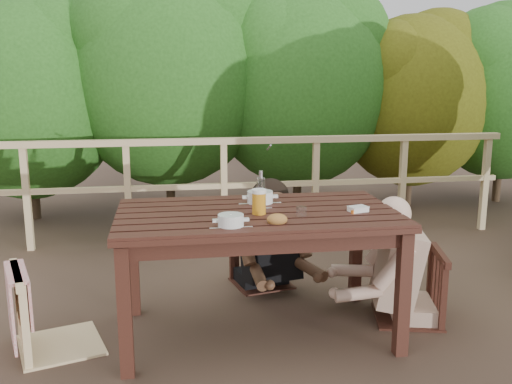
{
  "coord_description": "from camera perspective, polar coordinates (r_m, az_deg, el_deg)",
  "views": [
    {
      "loc": [
        -0.53,
        -3.29,
        1.62
      ],
      "look_at": [
        0.0,
        0.05,
        0.9
      ],
      "focal_mm": 39.8,
      "sensor_mm": 36.0,
      "label": 1
    }
  ],
  "objects": [
    {
      "name": "ground",
      "position": [
        3.7,
        0.12,
        -13.91
      ],
      "size": [
        60.0,
        60.0,
        0.0
      ],
      "primitive_type": "plane",
      "color": "brown",
      "rests_on": "ground"
    },
    {
      "name": "table",
      "position": [
        3.55,
        0.13,
        -8.26
      ],
      "size": [
        1.68,
        0.95,
        0.78
      ],
      "primitive_type": "cube",
      "color": "black",
      "rests_on": "ground"
    },
    {
      "name": "chair_left",
      "position": [
        3.54,
        -19.54,
        -7.37
      ],
      "size": [
        0.61,
        0.61,
        0.97
      ],
      "primitive_type": "cube",
      "rotation": [
        0.0,
        0.0,
        1.88
      ],
      "color": "#D3B582",
      "rests_on": "ground"
    },
    {
      "name": "chair_far",
      "position": [
        4.34,
        0.56,
        -4.1
      ],
      "size": [
        0.5,
        0.5,
        0.83
      ],
      "primitive_type": "cube",
      "rotation": [
        0.0,
        0.0,
        0.23
      ],
      "color": "black",
      "rests_on": "ground"
    },
    {
      "name": "chair_right",
      "position": [
        3.88,
        15.26,
        -6.09
      ],
      "size": [
        0.53,
        0.53,
        0.89
      ],
      "primitive_type": "cube",
      "rotation": [
        0.0,
        0.0,
        -1.81
      ],
      "color": "black",
      "rests_on": "ground"
    },
    {
      "name": "woman",
      "position": [
        4.3,
        0.52,
        -0.99
      ],
      "size": [
        0.66,
        0.75,
        1.3
      ],
      "primitive_type": null,
      "rotation": [
        0.0,
        0.0,
        3.37
      ],
      "color": "black",
      "rests_on": "ground"
    },
    {
      "name": "diner_right",
      "position": [
        3.82,
        15.87,
        -2.66
      ],
      "size": [
        0.79,
        0.7,
        1.36
      ],
      "primitive_type": null,
      "rotation": [
        0.0,
        0.0,
        1.33
      ],
      "color": "tan",
      "rests_on": "ground"
    },
    {
      "name": "railing",
      "position": [
        5.43,
        -3.23,
        0.16
      ],
      "size": [
        5.6,
        0.1,
        1.01
      ],
      "primitive_type": "cube",
      "color": "#D3B582",
      "rests_on": "ground"
    },
    {
      "name": "hedge_row",
      "position": [
        6.56,
        -0.89,
        14.48
      ],
      "size": [
        6.6,
        1.6,
        3.8
      ],
      "primitive_type": null,
      "color": "#245419",
      "rests_on": "ground"
    },
    {
      "name": "soup_near",
      "position": [
        3.1,
        -2.55,
        -2.99
      ],
      "size": [
        0.24,
        0.24,
        0.08
      ],
      "primitive_type": "cylinder",
      "color": "silver",
      "rests_on": "table"
    },
    {
      "name": "soup_far",
      "position": [
        3.63,
        0.41,
        -0.63
      ],
      "size": [
        0.28,
        0.28,
        0.09
      ],
      "primitive_type": "cylinder",
      "color": "white",
      "rests_on": "table"
    },
    {
      "name": "bread_roll",
      "position": [
        3.16,
        2.14,
        -2.79
      ],
      "size": [
        0.12,
        0.09,
        0.07
      ],
      "primitive_type": "ellipsoid",
      "color": "#9A642A",
      "rests_on": "table"
    },
    {
      "name": "beer_glass",
      "position": [
        3.34,
        0.3,
        -1.11
      ],
      "size": [
        0.09,
        0.09,
        0.16
      ],
      "primitive_type": "cylinder",
      "color": "gold",
      "rests_on": "table"
    },
    {
      "name": "bottle",
      "position": [
        3.58,
        0.49,
        0.34
      ],
      "size": [
        0.06,
        0.06,
        0.23
      ],
      "primitive_type": "cylinder",
      "color": "white",
      "rests_on": "table"
    },
    {
      "name": "tumbler",
      "position": [
        3.32,
        4.56,
        -2.08
      ],
      "size": [
        0.06,
        0.06,
        0.07
      ],
      "primitive_type": "cylinder",
      "color": "silver",
      "rests_on": "table"
    },
    {
      "name": "butter_tub",
      "position": [
        3.47,
        10.22,
        -1.81
      ],
      "size": [
        0.13,
        0.11,
        0.05
      ],
      "primitive_type": "cube",
      "rotation": [
        0.0,
        0.0,
        0.27
      ],
      "color": "silver",
      "rests_on": "table"
    }
  ]
}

